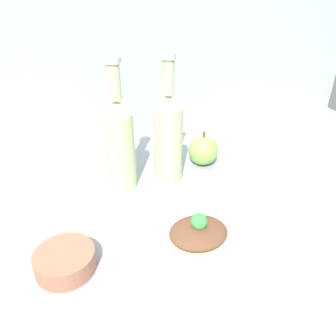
{
  "coord_description": "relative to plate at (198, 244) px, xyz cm",
  "views": [
    {
      "loc": [
        -12.08,
        -48.02,
        46.32
      ],
      "look_at": [
        6.93,
        8.55,
        11.12
      ],
      "focal_mm": 35.0,
      "sensor_mm": 36.0,
      "label": 1
    }
  ],
  "objects": [
    {
      "name": "cider_bottle_left",
      "position": [
        -9.34,
        26.86,
        11.17
      ],
      "size": [
        7.29,
        7.29,
        31.77
      ],
      "color": "#B7D18E",
      "rests_on": "ground_plane"
    },
    {
      "name": "ground_plane",
      "position": [
        -8.53,
        4.88,
        -3.2
      ],
      "size": [
        180.0,
        110.0,
        4.0
      ],
      "primitive_type": "cube",
      "color": "gray"
    },
    {
      "name": "cider_bottle_right",
      "position": [
        2.94,
        26.86,
        11.17
      ],
      "size": [
        7.29,
        7.29,
        31.77
      ],
      "color": "#B7D18E",
      "rests_on": "ground_plane"
    },
    {
      "name": "wall_backsplash",
      "position": [
        -8.53,
        58.38,
        38.8
      ],
      "size": [
        180.0,
        3.0,
        80.0
      ],
      "color": "#9EBCCC",
      "rests_on": "ground_plane"
    },
    {
      "name": "dipping_bowl",
      "position": [
        -24.74,
        2.84,
        0.73
      ],
      "size": [
        10.88,
        10.88,
        3.85
      ],
      "color": "#996047",
      "rests_on": "ground_plane"
    },
    {
      "name": "apple",
      "position": [
        14.55,
        30.64,
        2.94
      ],
      "size": [
        8.27,
        8.27,
        9.85
      ],
      "color": "#84B74C",
      "rests_on": "ground_plane"
    },
    {
      "name": "plated_food",
      "position": [
        -0.0,
        0.0,
        2.52
      ],
      "size": [
        18.27,
        18.27,
        6.47
      ],
      "color": "beige",
      "rests_on": "plate"
    },
    {
      "name": "plate",
      "position": [
        0.0,
        0.0,
        0.0
      ],
      "size": [
        27.46,
        27.46,
        2.25
      ],
      "color": "white",
      "rests_on": "ground_plane"
    }
  ]
}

